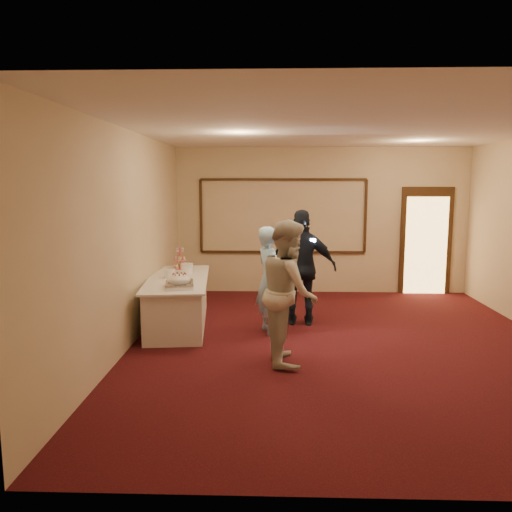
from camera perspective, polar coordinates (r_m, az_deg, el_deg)
The scene contains 14 objects.
floor at distance 7.29m, azimuth 9.96°, elevation -9.96°, with size 7.00×7.00×0.00m, color black.
room_walls at distance 6.93m, azimuth 10.38°, elevation 6.16°, with size 6.04×7.04×3.02m.
wall_molding at distance 10.35m, azimuth 3.08°, elevation 4.58°, with size 3.45×0.04×1.55m.
doorway at distance 10.85m, azimuth 18.84°, elevation 1.56°, with size 1.05×0.07×2.20m.
buffet_table at distance 8.17m, azimuth -8.87°, elevation -5.12°, with size 1.19×2.52×0.77m.
pavlova_tray at distance 7.32m, azimuth -8.74°, elevation -2.92°, with size 0.47×0.58×0.20m.
cupcake_stand at distance 8.93m, azimuth -8.68°, elevation -0.53°, with size 0.27×0.27×0.40m.
plate_stack_a at distance 8.07m, azimuth -9.83°, elevation -1.99°, with size 0.18×0.18×0.15m.
plate_stack_b at distance 8.45m, azimuth -7.88°, elevation -1.41°, with size 0.20×0.20×0.17m.
tart at distance 7.70m, azimuth -8.22°, elevation -2.81°, with size 0.27×0.27×0.06m.
man at distance 7.54m, azimuth 1.53°, elevation -2.79°, with size 0.60×0.39×1.63m, color #97CEF9.
woman at distance 6.34m, azimuth 3.78°, elevation -4.08°, with size 0.89×0.69×1.82m, color beige.
guest at distance 8.03m, azimuth 5.30°, elevation -1.34°, with size 1.09×0.45×1.86m, color black.
camera_flash at distance 7.87m, azimuth 6.56°, elevation 1.79°, with size 0.07×0.04×0.05m, color white.
Camera 1 is at (-1.02, -6.85, 2.27)m, focal length 35.00 mm.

